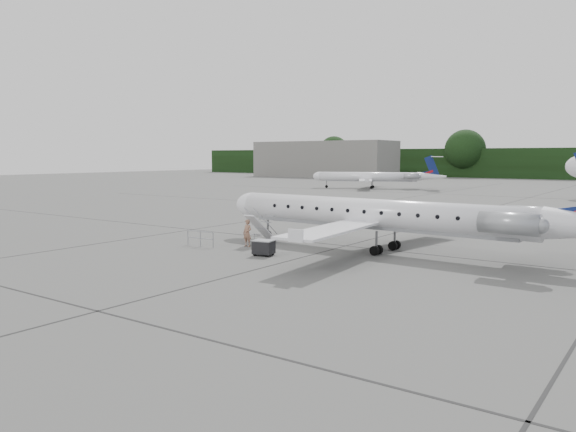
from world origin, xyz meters
The scene contains 8 objects.
ground centered at (0.00, 0.00, 0.00)m, with size 320.00×320.00×0.00m, color #575754.
terminal_building centered at (-70.00, 110.00, 5.00)m, with size 40.00×14.00×10.00m, color slate.
main_regional_jet centered at (-1.92, 5.62, 3.27)m, with size 25.49×18.35×6.54m, color white, non-canonical shape.
airstair centered at (-9.34, 3.74, 1.02)m, with size 0.85×2.46×2.05m, color white, non-canonical shape.
passenger centered at (-9.40, 2.36, 0.90)m, with size 0.66×0.43×1.80m, color #976952.
safety_railing centered at (-11.98, 0.62, 0.50)m, with size 2.20×0.08×1.00m, color #93959B, non-canonical shape.
baggage_cart centered at (-6.48, 0.34, 0.50)m, with size 1.15×0.93×1.00m, color black, non-canonical shape.
bg_regional_left centered at (-33.72, 66.46, 2.99)m, with size 22.78×16.40×5.98m, color white, non-canonical shape.
Camera 1 is at (13.88, -25.83, 5.94)m, focal length 35.00 mm.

